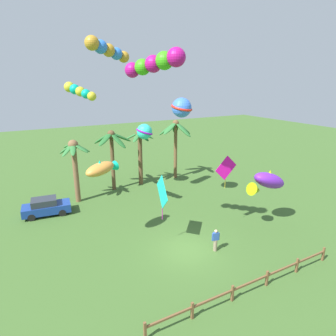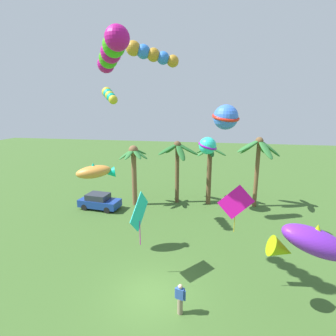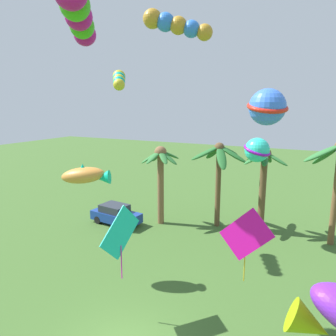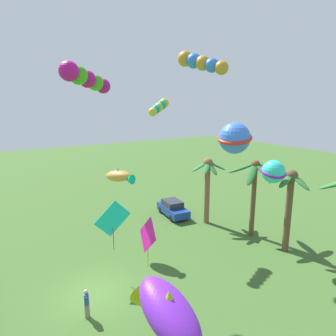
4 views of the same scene
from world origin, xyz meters
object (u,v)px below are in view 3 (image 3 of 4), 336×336
at_px(kite_diamond_0, 246,236).
at_px(kite_tube_8, 175,25).
at_px(palm_tree_1, 219,162).
at_px(palm_tree_3, 161,168).
at_px(kite_diamond_3, 121,234).
at_px(kite_ball_1, 257,150).
at_px(kite_tube_6, 119,80).
at_px(kite_fish_5, 86,175).
at_px(palm_tree_2, 263,173).
at_px(kite_ball_4, 267,107).
at_px(kite_tube_2, 78,13).
at_px(parked_car_0, 116,214).

bearing_deg(kite_diamond_0, kite_tube_8, 129.09).
height_order(palm_tree_1, palm_tree_3, palm_tree_1).
bearing_deg(palm_tree_1, kite_diamond_3, -91.86).
height_order(kite_ball_1, kite_tube_6, kite_tube_6).
relative_size(palm_tree_1, kite_fish_5, 2.37).
relative_size(palm_tree_2, kite_diamond_3, 1.93).
distance_m(palm_tree_2, kite_ball_4, 8.25).
height_order(palm_tree_1, kite_tube_6, kite_tube_6).
bearing_deg(kite_ball_1, kite_fish_5, -129.38).
bearing_deg(palm_tree_1, kite_ball_4, -57.48).
bearing_deg(palm_tree_2, palm_tree_3, -167.51).
relative_size(kite_diamond_0, kite_ball_1, 1.16).
relative_size(palm_tree_2, kite_ball_4, 2.41).
height_order(palm_tree_2, kite_fish_5, palm_tree_2).
distance_m(kite_diamond_0, kite_tube_2, 9.35).
xyz_separation_m(kite_ball_1, kite_diamond_3, (-3.33, -10.32, -2.35)).
bearing_deg(kite_diamond_0, kite_tube_2, -174.36).
bearing_deg(palm_tree_3, parked_car_0, -151.26).
relative_size(kite_fish_5, kite_tube_8, 0.70).
relative_size(kite_diamond_0, kite_tube_6, 1.07).
xyz_separation_m(palm_tree_1, palm_tree_3, (-4.10, -1.48, -0.56)).
distance_m(palm_tree_3, kite_fish_5, 8.52).
height_order(kite_diamond_3, kite_tube_8, kite_tube_8).
bearing_deg(kite_fish_5, palm_tree_1, 68.69).
height_order(palm_tree_1, kite_fish_5, palm_tree_1).
bearing_deg(kite_fish_5, kite_ball_1, 50.62).
xyz_separation_m(kite_diamond_0, kite_tube_2, (-5.97, -0.59, 7.17)).
height_order(palm_tree_3, kite_ball_4, kite_ball_4).
xyz_separation_m(palm_tree_2, kite_ball_1, (-0.18, -1.73, 1.83)).
distance_m(kite_ball_1, kite_tube_2, 13.37).
bearing_deg(kite_tube_2, kite_ball_1, 69.79).
bearing_deg(kite_tube_6, palm_tree_1, 56.63).
xyz_separation_m(parked_car_0, kite_diamond_0, (11.91, -9.13, 4.19)).
height_order(kite_ball_1, kite_tube_2, kite_tube_2).
bearing_deg(palm_tree_1, kite_tube_6, -123.37).
bearing_deg(kite_diamond_0, palm_tree_1, 111.22).
bearing_deg(palm_tree_2, kite_tube_2, -108.42).
relative_size(palm_tree_2, kite_fish_5, 2.30).
bearing_deg(palm_tree_3, kite_diamond_3, -70.46).
height_order(palm_tree_1, kite_tube_8, kite_tube_8).
bearing_deg(kite_tube_2, palm_tree_3, 104.29).
bearing_deg(kite_ball_1, parked_car_0, -171.34).
height_order(palm_tree_1, palm_tree_2, palm_tree_1).
distance_m(kite_diamond_0, kite_diamond_3, 5.28).
bearing_deg(palm_tree_1, kite_ball_1, -28.75).
distance_m(kite_diamond_0, kite_ball_4, 6.92).
height_order(kite_ball_4, kite_tube_8, kite_tube_8).
bearing_deg(kite_diamond_0, palm_tree_2, 97.54).
bearing_deg(parked_car_0, kite_tube_8, -14.61).
relative_size(kite_tube_6, kite_tube_8, 0.62).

